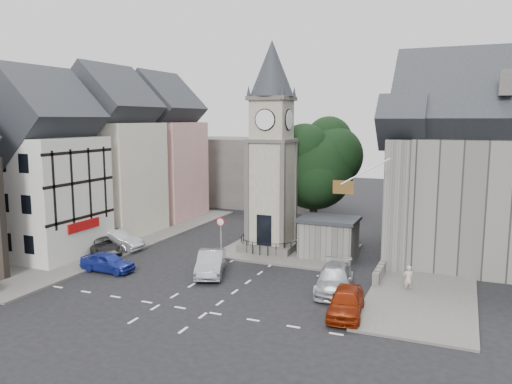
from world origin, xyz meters
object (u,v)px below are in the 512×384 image
at_px(clock_tower, 272,148).
at_px(stone_shelter, 329,238).
at_px(pedestrian, 408,279).
at_px(car_east_red, 346,302).
at_px(car_west_blue, 108,262).

height_order(clock_tower, stone_shelter, clock_tower).
xyz_separation_m(stone_shelter, pedestrian, (6.34, -5.50, -0.72)).
height_order(car_east_red, pedestrian, pedestrian).
relative_size(car_west_blue, car_east_red, 0.89).
height_order(car_west_blue, pedestrian, pedestrian).
xyz_separation_m(clock_tower, car_west_blue, (-8.27, -9.66, -7.46)).
bearing_deg(stone_shelter, car_west_blue, -144.93).
bearing_deg(clock_tower, stone_shelter, -5.84).
xyz_separation_m(clock_tower, car_east_red, (8.50, -10.99, -7.38)).
xyz_separation_m(stone_shelter, car_west_blue, (-13.07, -9.17, -0.89)).
relative_size(car_east_red, pedestrian, 2.62).
xyz_separation_m(stone_shelter, car_east_red, (3.70, -10.50, -0.81)).
height_order(clock_tower, car_east_red, clock_tower).
bearing_deg(car_west_blue, pedestrian, -79.19).
height_order(clock_tower, car_west_blue, clock_tower).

